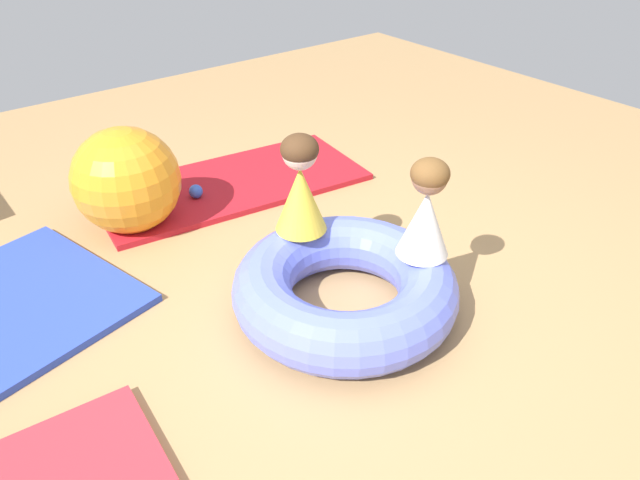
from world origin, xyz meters
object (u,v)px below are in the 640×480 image
Objects in this scene: child_in_white at (426,209)px; play_ball_blue at (196,191)px; child_in_yellow at (300,185)px; exercise_ball_large at (126,180)px; inflatable_cushion at (345,288)px.

child_in_white is 1.73m from play_ball_blue.
child_in_white is at bearing -111.37° from child_in_yellow.
play_ball_blue is at bearing 3.74° from exercise_ball_large.
play_ball_blue is (-0.07, 1.07, -0.47)m from child_in_yellow.
inflatable_cushion is 12.29× the size of play_ball_blue.
child_in_white reaches higher than inflatable_cushion.
child_in_white is at bearing -61.84° from exercise_ball_large.
inflatable_cushion reaches higher than play_ball_blue.
child_in_yellow is 5.80× the size of play_ball_blue.
exercise_ball_large is at bearing -176.26° from play_ball_blue.
play_ball_blue is at bearing 41.13° from child_in_yellow.
inflatable_cushion is 1.46m from play_ball_blue.
inflatable_cushion is 1.74× the size of exercise_ball_large.
child_in_yellow reaches higher than inflatable_cushion.
child_in_white is 1.82m from exercise_ball_large.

